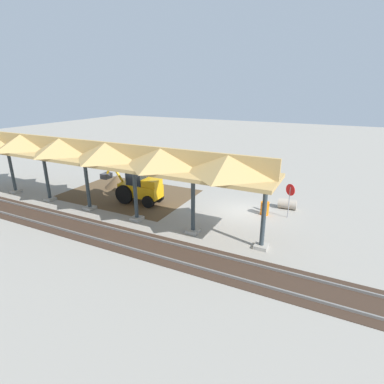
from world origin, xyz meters
TOP-DOWN VIEW (x-y plane):
  - ground_plane at (0.00, 0.00)m, footprint 120.00×120.00m
  - dirt_work_zone at (9.35, 0.59)m, footprint 10.02×7.00m
  - platform_canopy at (9.76, 4.38)m, footprint 25.50×3.20m
  - rail_tracks at (0.00, 6.93)m, footprint 60.00×2.58m
  - stop_sign at (-2.93, -0.37)m, footprint 0.63×0.48m
  - backhoe at (7.48, 1.66)m, footprint 5.04×1.75m
  - dirt_mound at (11.36, -0.48)m, footprint 4.37×4.37m
  - concrete_pipe at (-2.62, -1.95)m, footprint 1.28×0.77m
  - traffic_barrel at (-1.45, -0.17)m, footprint 0.56×0.56m

SIDE VIEW (x-z plane):
  - ground_plane at x=0.00m, z-range 0.00..0.00m
  - dirt_mound at x=11.36m, z-range -1.05..1.05m
  - dirt_work_zone at x=9.35m, z-range 0.00..0.01m
  - rail_tracks at x=0.00m, z-range -0.05..0.10m
  - concrete_pipe at x=-2.62m, z-range 0.00..0.71m
  - traffic_barrel at x=-1.45m, z-range 0.00..0.90m
  - backhoe at x=7.48m, z-range -0.14..2.68m
  - stop_sign at x=-2.93m, z-range 0.51..2.81m
  - platform_canopy at x=9.76m, z-range 1.73..6.63m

